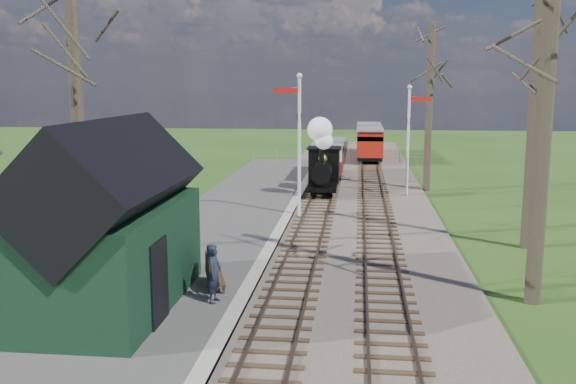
# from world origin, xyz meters

# --- Properties ---
(distant_hills) EXTENTS (114.40, 48.00, 22.02)m
(distant_hills) POSITION_xyz_m (1.40, 64.38, -16.21)
(distant_hills) COLOR #385B23
(distant_hills) RESTS_ON ground
(ballast_bed) EXTENTS (8.00, 60.00, 0.10)m
(ballast_bed) POSITION_xyz_m (1.30, 22.00, 0.05)
(ballast_bed) COLOR brown
(ballast_bed) RESTS_ON ground
(track_near) EXTENTS (1.60, 60.00, 0.15)m
(track_near) POSITION_xyz_m (0.00, 22.00, 0.10)
(track_near) COLOR brown
(track_near) RESTS_ON ground
(track_far) EXTENTS (1.60, 60.00, 0.15)m
(track_far) POSITION_xyz_m (2.60, 22.00, 0.10)
(track_far) COLOR brown
(track_far) RESTS_ON ground
(platform) EXTENTS (5.00, 44.00, 0.20)m
(platform) POSITION_xyz_m (-3.50, 14.00, 0.10)
(platform) COLOR #474442
(platform) RESTS_ON ground
(coping_strip) EXTENTS (0.40, 44.00, 0.21)m
(coping_strip) POSITION_xyz_m (-1.20, 14.00, 0.10)
(coping_strip) COLOR #B2AD9E
(coping_strip) RESTS_ON ground
(station_shed) EXTENTS (3.25, 6.30, 4.78)m
(station_shed) POSITION_xyz_m (-4.30, 4.00, 2.27)
(station_shed) COLOR black
(station_shed) RESTS_ON platform
(semaphore_near) EXTENTS (1.22, 0.24, 6.22)m
(semaphore_near) POSITION_xyz_m (-0.77, 16.00, 3.62)
(semaphore_near) COLOR silver
(semaphore_near) RESTS_ON ground
(semaphore_far) EXTENTS (1.22, 0.24, 5.72)m
(semaphore_far) POSITION_xyz_m (4.37, 22.00, 3.35)
(semaphore_far) COLOR silver
(semaphore_far) RESTS_ON ground
(bare_trees) EXTENTS (15.51, 22.39, 12.00)m
(bare_trees) POSITION_xyz_m (1.33, 10.10, 5.21)
(bare_trees) COLOR #382D23
(bare_trees) RESTS_ON ground
(fence_line) EXTENTS (12.60, 0.08, 1.00)m
(fence_line) POSITION_xyz_m (0.30, 36.00, 0.55)
(fence_line) COLOR slate
(fence_line) RESTS_ON ground
(locomotive) EXTENTS (1.59, 3.71, 3.97)m
(locomotive) POSITION_xyz_m (-0.01, 21.66, 1.86)
(locomotive) COLOR black
(locomotive) RESTS_ON ground
(coach) EXTENTS (1.85, 6.36, 1.95)m
(coach) POSITION_xyz_m (0.00, 27.72, 1.37)
(coach) COLOR black
(coach) RESTS_ON ground
(red_carriage_a) EXTENTS (1.92, 4.77, 2.03)m
(red_carriage_a) POSITION_xyz_m (2.60, 36.18, 1.41)
(red_carriage_a) COLOR black
(red_carriage_a) RESTS_ON ground
(red_carriage_b) EXTENTS (1.92, 4.77, 2.03)m
(red_carriage_b) POSITION_xyz_m (2.60, 41.68, 1.41)
(red_carriage_b) COLOR black
(red_carriage_b) RESTS_ON ground
(sign_board) EXTENTS (0.37, 0.75, 1.14)m
(sign_board) POSITION_xyz_m (-2.18, 5.70, 0.77)
(sign_board) COLOR #0E4328
(sign_board) RESTS_ON platform
(bench) EXTENTS (0.87, 1.57, 0.86)m
(bench) POSITION_xyz_m (-2.19, 5.79, 0.60)
(bench) COLOR #3F2816
(bench) RESTS_ON platform
(person) EXTENTS (0.44, 0.61, 1.53)m
(person) POSITION_xyz_m (-1.84, 4.58, 0.97)
(person) COLOR #1B2131
(person) RESTS_ON platform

